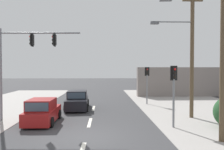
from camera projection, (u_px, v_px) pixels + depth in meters
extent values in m
plane|color=#3A3A3D|center=(86.00, 137.00, 10.77)|extent=(140.00, 140.00, 0.00)
cube|color=silver|center=(90.00, 122.00, 13.77)|extent=(0.20, 2.40, 0.01)
cube|color=silver|center=(94.00, 108.00, 18.76)|extent=(0.20, 2.40, 0.01)
cylinder|color=brown|center=(223.00, 41.00, 9.97)|extent=(0.26, 0.26, 9.30)
cylinder|color=brown|center=(192.00, 52.00, 14.96)|extent=(0.26, 0.26, 9.15)
cube|color=brown|center=(193.00, 1.00, 14.87)|extent=(1.40, 0.12, 0.10)
cylinder|color=slate|center=(174.00, 22.00, 14.87)|extent=(2.60, 0.10, 0.09)
cube|color=#595B60|center=(155.00, 23.00, 14.82)|extent=(0.56, 0.28, 0.18)
cylinder|color=slate|center=(1.00, 75.00, 14.18)|extent=(0.18, 0.18, 6.00)
cylinder|color=slate|center=(40.00, 33.00, 14.07)|extent=(5.20, 0.36, 0.11)
cube|color=black|center=(32.00, 40.00, 14.09)|extent=(0.21, 0.27, 0.68)
cube|color=black|center=(32.00, 40.00, 14.09)|extent=(0.06, 0.44, 0.84)
sphere|color=red|center=(30.00, 37.00, 14.09)|extent=(0.13, 0.13, 0.13)
sphere|color=black|center=(30.00, 40.00, 14.09)|extent=(0.13, 0.13, 0.13)
sphere|color=black|center=(30.00, 43.00, 14.10)|extent=(0.13, 0.13, 0.13)
cube|color=black|center=(54.00, 40.00, 14.07)|extent=(0.21, 0.27, 0.68)
cube|color=black|center=(54.00, 40.00, 14.07)|extent=(0.06, 0.44, 0.84)
sphere|color=red|center=(53.00, 37.00, 14.07)|extent=(0.13, 0.13, 0.13)
sphere|color=black|center=(53.00, 40.00, 14.07)|extent=(0.13, 0.13, 0.13)
sphere|color=black|center=(53.00, 43.00, 14.08)|extent=(0.13, 0.13, 0.13)
cylinder|color=slate|center=(174.00, 103.00, 12.48)|extent=(0.12, 0.12, 2.80)
cube|color=black|center=(174.00, 73.00, 12.44)|extent=(0.30, 0.26, 0.68)
cube|color=black|center=(174.00, 73.00, 12.44)|extent=(0.44, 0.15, 0.84)
sphere|color=red|center=(175.00, 69.00, 12.32)|extent=(0.13, 0.13, 0.13)
sphere|color=black|center=(175.00, 73.00, 12.32)|extent=(0.13, 0.13, 0.13)
sphere|color=black|center=(175.00, 77.00, 12.33)|extent=(0.13, 0.13, 0.13)
cylinder|color=slate|center=(147.00, 90.00, 20.96)|extent=(0.12, 0.12, 2.80)
cube|color=black|center=(147.00, 72.00, 20.91)|extent=(0.27, 0.21, 0.68)
cube|color=black|center=(147.00, 72.00, 20.91)|extent=(0.44, 0.06, 0.84)
sphere|color=red|center=(147.00, 69.00, 20.79)|extent=(0.13, 0.13, 0.13)
sphere|color=black|center=(147.00, 72.00, 20.79)|extent=(0.13, 0.13, 0.13)
sphere|color=black|center=(147.00, 74.00, 20.80)|extent=(0.13, 0.13, 0.13)
cube|color=gray|center=(185.00, 82.00, 27.11)|extent=(12.00, 1.00, 3.60)
cube|color=maroon|center=(43.00, 115.00, 13.68)|extent=(1.62, 3.61, 0.76)
cube|color=maroon|center=(41.00, 104.00, 13.36)|extent=(1.49, 1.91, 0.64)
cube|color=#384756|center=(46.00, 102.00, 14.33)|extent=(1.36, 0.07, 0.54)
cube|color=#384756|center=(37.00, 107.00, 12.39)|extent=(1.33, 0.07, 0.51)
cube|color=white|center=(50.00, 107.00, 15.49)|extent=(1.36, 0.05, 0.14)
cylinder|color=black|center=(35.00, 114.00, 14.76)|extent=(0.18, 0.60, 0.60)
cylinder|color=black|center=(59.00, 114.00, 14.83)|extent=(0.18, 0.60, 0.60)
cylinder|color=black|center=(24.00, 122.00, 12.53)|extent=(0.18, 0.60, 0.60)
cylinder|color=black|center=(52.00, 122.00, 12.60)|extent=(0.18, 0.60, 0.60)
cube|color=black|center=(77.00, 103.00, 18.44)|extent=(1.90, 4.28, 0.80)
cube|color=black|center=(77.00, 94.00, 18.37)|extent=(1.65, 1.97, 0.62)
cube|color=#384756|center=(78.00, 93.00, 19.34)|extent=(1.44, 0.13, 0.53)
cube|color=#384756|center=(76.00, 96.00, 17.41)|extent=(1.41, 0.13, 0.50)
cube|color=white|center=(79.00, 97.00, 20.55)|extent=(1.45, 0.11, 0.14)
cylinder|color=black|center=(69.00, 103.00, 19.67)|extent=(0.22, 0.65, 0.64)
cylinder|color=black|center=(88.00, 103.00, 19.82)|extent=(0.22, 0.65, 0.64)
cylinder|color=black|center=(65.00, 108.00, 17.08)|extent=(0.22, 0.65, 0.64)
cylinder|color=black|center=(87.00, 108.00, 17.22)|extent=(0.22, 0.65, 0.64)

